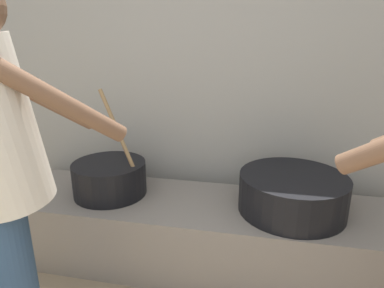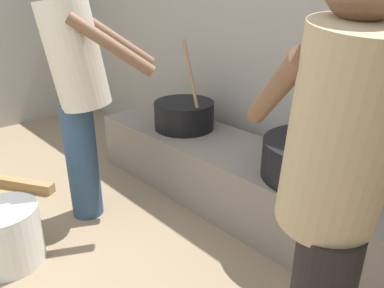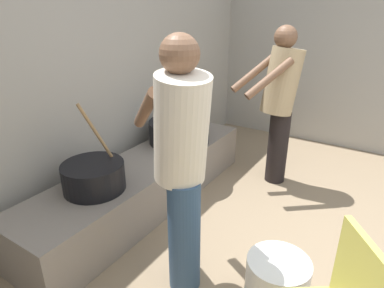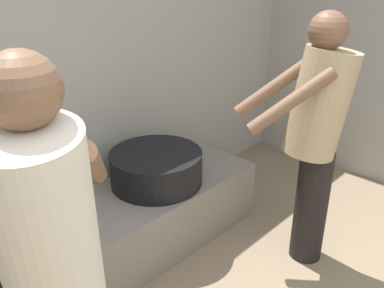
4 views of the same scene
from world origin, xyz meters
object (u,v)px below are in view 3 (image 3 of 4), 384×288
Objects in this scene: cooking_pot_main at (94,176)px; cook_in_cream_shirt at (181,158)px; cooking_pot_secondary at (179,131)px; cook_in_tan_shirt at (280,99)px; bucket_white_plastic at (276,284)px.

cooking_pot_main is 0.89m from cook_in_cream_shirt.
cooking_pot_main is at bearing -179.77° from cooking_pot_secondary.
cooking_pot_main is at bearing 87.89° from cook_in_cream_shirt.
cook_in_tan_shirt is 1.75m from bucket_white_plastic.
cook_in_tan_shirt is at bearing 20.73° from bucket_white_plastic.
cooking_pot_main is 1.83m from cook_in_tan_shirt.
cook_in_tan_shirt is (0.49, -0.83, 0.34)m from cooking_pot_secondary.
cook_in_tan_shirt reaches higher than cooking_pot_main.
cook_in_cream_shirt is at bearing 102.61° from bucket_white_plastic.
bucket_white_plastic is at bearing -125.85° from cooking_pot_secondary.
cook_in_cream_shirt is (-0.03, -0.81, 0.37)m from cooking_pot_main.
cooking_pot_secondary is at bearing 54.15° from bucket_white_plastic.
cook_in_cream_shirt is 1.63m from cook_in_tan_shirt.
cooking_pot_secondary is 0.39× the size of cook_in_tan_shirt.
bucket_white_plastic is at bearing -77.39° from cook_in_cream_shirt.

